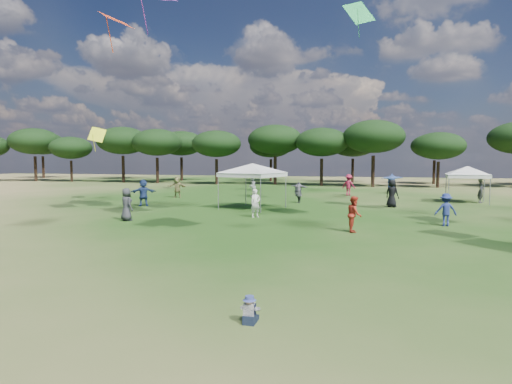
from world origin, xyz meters
TOP-DOWN VIEW (x-y plane):
  - ground at (0.00, 0.00)m, footprint 140.00×140.00m
  - tree_line at (2.39, 47.41)m, footprint 108.78×17.63m
  - tent_left at (-4.83, 20.76)m, footprint 6.45×6.45m
  - tent_right at (9.60, 28.19)m, footprint 5.68×5.68m
  - toddler at (-0.05, 1.95)m, footprint 0.37×0.42m
  - festival_crowd at (-0.42, 25.16)m, footprint 28.09×23.12m

SIDE VIEW (x-z plane):
  - ground at x=0.00m, z-range 0.00..0.00m
  - toddler at x=-0.05m, z-range -0.03..0.54m
  - festival_crowd at x=-0.42m, z-range -0.05..1.82m
  - tent_right at x=9.60m, z-range 1.07..4.06m
  - tent_left at x=-4.83m, z-range 1.19..4.43m
  - tree_line at x=2.39m, z-range 1.54..9.31m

